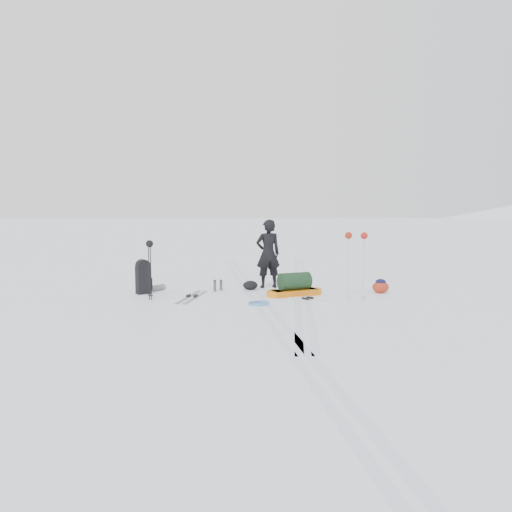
# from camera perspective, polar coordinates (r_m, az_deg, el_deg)

# --- Properties ---
(ground) EXTENTS (200.00, 200.00, 0.00)m
(ground) POSITION_cam_1_polar(r_m,az_deg,el_deg) (11.88, -0.06, -4.61)
(ground) COLOR white
(ground) RESTS_ON ground
(ski_tracks) EXTENTS (3.38, 17.97, 0.01)m
(ski_tracks) POSITION_cam_1_polar(r_m,az_deg,el_deg) (12.79, 2.44, -3.88)
(ski_tracks) COLOR silver
(ski_tracks) RESTS_ON ground
(skier) EXTENTS (0.73, 0.56, 1.79)m
(skier) POSITION_cam_1_polar(r_m,az_deg,el_deg) (13.05, 1.39, 0.27)
(skier) COLOR black
(skier) RESTS_ON ground
(pulk_sled) EXTENTS (1.49, 0.87, 0.55)m
(pulk_sled) POSITION_cam_1_polar(r_m,az_deg,el_deg) (11.99, 4.42, -3.51)
(pulk_sled) COLOR #C8640B
(pulk_sled) RESTS_ON ground
(expedition_rucksack) EXTENTS (0.67, 0.87, 0.84)m
(expedition_rucksack) POSITION_cam_1_polar(r_m,az_deg,el_deg) (12.51, -12.57, -2.42)
(expedition_rucksack) COLOR black
(expedition_rucksack) RESTS_ON ground
(ski_poles_black) EXTENTS (0.17, 0.17, 1.37)m
(ski_poles_black) POSITION_cam_1_polar(r_m,az_deg,el_deg) (11.53, -12.07, 0.57)
(ski_poles_black) COLOR black
(ski_poles_black) RESTS_ON ground
(ski_poles_silver) EXTENTS (0.48, 0.27, 1.56)m
(ski_poles_silver) POSITION_cam_1_polar(r_m,az_deg,el_deg) (11.24, 11.37, 1.41)
(ski_poles_silver) COLOR silver
(ski_poles_silver) RESTS_ON ground
(touring_skis_grey) EXTENTS (0.66, 1.76, 0.06)m
(touring_skis_grey) POSITION_cam_1_polar(r_m,az_deg,el_deg) (11.81, -7.32, -4.64)
(touring_skis_grey) COLOR #94979C
(touring_skis_grey) RESTS_ON ground
(touring_skis_white) EXTENTS (1.30, 1.39, 0.06)m
(touring_skis_white) POSITION_cam_1_polar(r_m,az_deg,el_deg) (11.46, 5.93, -4.94)
(touring_skis_white) COLOR silver
(touring_skis_white) RESTS_ON ground
(rope_coil) EXTENTS (0.61, 0.61, 0.06)m
(rope_coil) POSITION_cam_1_polar(r_m,az_deg,el_deg) (10.87, 0.36, -5.40)
(rope_coil) COLOR #4F90C0
(rope_coil) RESTS_ON ground
(small_daypack) EXTENTS (0.51, 0.49, 0.35)m
(small_daypack) POSITION_cam_1_polar(r_m,az_deg,el_deg) (12.67, 14.05, -3.37)
(small_daypack) COLOR maroon
(small_daypack) RESTS_ON ground
(thermos_pair) EXTENTS (0.23, 0.23, 0.29)m
(thermos_pair) POSITION_cam_1_polar(r_m,az_deg,el_deg) (12.64, -4.39, -3.38)
(thermos_pair) COLOR #54555B
(thermos_pair) RESTS_ON ground
(stuff_sack) EXTENTS (0.46, 0.41, 0.24)m
(stuff_sack) POSITION_cam_1_polar(r_m,az_deg,el_deg) (12.78, -0.65, -3.36)
(stuff_sack) COLOR black
(stuff_sack) RESTS_ON ground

